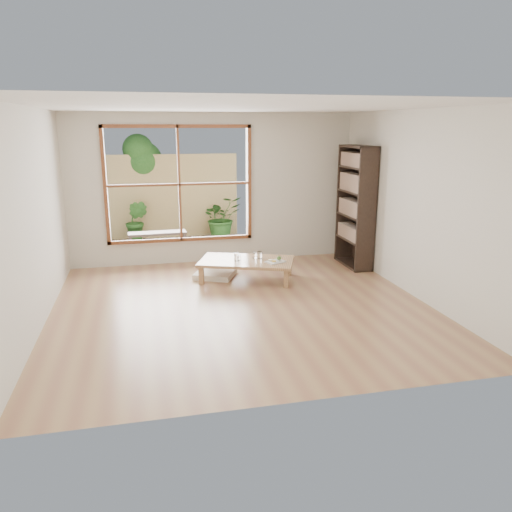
% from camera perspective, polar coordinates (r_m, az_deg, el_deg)
% --- Properties ---
extents(ground, '(5.00, 5.00, 0.00)m').
position_cam_1_polar(ground, '(6.81, -1.65, -5.75)').
color(ground, tan).
rests_on(ground, ground).
extents(low_table, '(1.65, 1.28, 0.32)m').
position_cam_1_polar(low_table, '(7.90, -1.08, -0.72)').
color(low_table, tan).
rests_on(low_table, ground).
extents(floor_cushion, '(0.78, 0.78, 0.09)m').
position_cam_1_polar(floor_cushion, '(8.14, -4.68, -2.04)').
color(floor_cushion, white).
rests_on(floor_cushion, ground).
extents(bookshelf, '(0.33, 0.93, 2.06)m').
position_cam_1_polar(bookshelf, '(8.73, 11.32, 5.52)').
color(bookshelf, '#32221B').
rests_on(bookshelf, ground).
extents(glass_tall, '(0.07, 0.07, 0.13)m').
position_cam_1_polar(glass_tall, '(7.82, -2.25, -0.11)').
color(glass_tall, silver).
rests_on(glass_tall, low_table).
extents(glass_mid, '(0.08, 0.08, 0.11)m').
position_cam_1_polar(glass_mid, '(7.97, 0.41, 0.12)').
color(glass_mid, silver).
rests_on(glass_mid, low_table).
extents(glass_short, '(0.08, 0.08, 0.10)m').
position_cam_1_polar(glass_short, '(7.99, -0.18, 0.12)').
color(glass_short, silver).
rests_on(glass_short, low_table).
extents(glass_small, '(0.07, 0.07, 0.09)m').
position_cam_1_polar(glass_small, '(7.87, -1.99, -0.16)').
color(glass_small, silver).
rests_on(glass_small, low_table).
extents(food_tray, '(0.34, 0.30, 0.09)m').
position_cam_1_polar(food_tray, '(7.76, 2.29, -0.55)').
color(food_tray, white).
rests_on(food_tray, low_table).
extents(deck, '(2.80, 2.00, 0.05)m').
position_cam_1_polar(deck, '(10.12, -8.95, 0.90)').
color(deck, '#3E352D').
rests_on(deck, ground).
extents(garden_bench, '(1.13, 0.37, 0.35)m').
position_cam_1_polar(garden_bench, '(9.89, -11.21, 2.36)').
color(garden_bench, '#32221B').
rests_on(garden_bench, deck).
extents(bamboo_fence, '(2.80, 0.06, 1.80)m').
position_cam_1_polar(bamboo_fence, '(10.94, -9.52, 6.70)').
color(bamboo_fence, tan).
rests_on(bamboo_fence, ground).
extents(shrub_right, '(0.98, 0.90, 0.91)m').
position_cam_1_polar(shrub_right, '(10.75, -3.97, 4.44)').
color(shrub_right, '#305D22').
rests_on(shrub_right, deck).
extents(shrub_left, '(0.58, 0.53, 0.86)m').
position_cam_1_polar(shrub_left, '(10.74, -13.48, 3.93)').
color(shrub_left, '#305D22').
rests_on(shrub_left, deck).
extents(garden_tree, '(1.04, 0.85, 2.22)m').
position_cam_1_polar(garden_tree, '(11.15, -13.31, 10.41)').
color(garden_tree, '#4C3D2D').
rests_on(garden_tree, ground).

